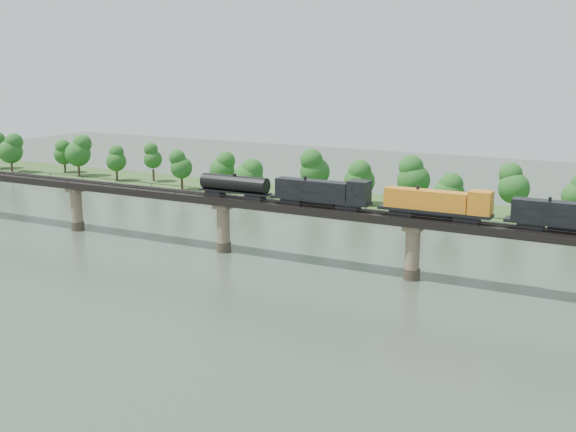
% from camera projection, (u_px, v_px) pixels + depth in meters
% --- Properties ---
extents(ground, '(400.00, 400.00, 0.00)m').
position_uv_depth(ground, '(127.00, 293.00, 121.80)').
color(ground, '#324032').
rests_on(ground, ground).
extents(far_bank, '(300.00, 24.00, 1.60)m').
position_uv_depth(far_bank, '(335.00, 201.00, 194.87)').
color(far_bank, '#2C4B1E').
rests_on(far_bank, ground).
extents(bridge, '(236.00, 30.00, 11.50)m').
position_uv_depth(bridge, '(223.00, 226.00, 146.48)').
color(bridge, '#473A2D').
rests_on(bridge, ground).
extents(bridge_superstructure, '(220.00, 4.90, 0.75)m').
position_uv_depth(bridge_superstructure, '(223.00, 195.00, 145.11)').
color(bridge_superstructure, black).
rests_on(bridge_superstructure, bridge).
extents(far_treeline, '(289.06, 17.54, 13.60)m').
position_uv_depth(far_treeline, '(301.00, 172.00, 193.06)').
color(far_treeline, '#382619').
rests_on(far_treeline, far_bank).
extents(freight_train, '(80.53, 3.14, 5.54)m').
position_uv_depth(freight_train, '(395.00, 200.00, 127.82)').
color(freight_train, black).
rests_on(freight_train, bridge).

